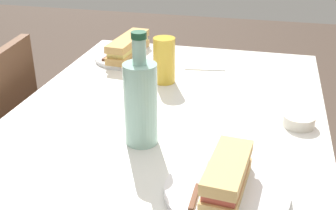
{
  "coord_description": "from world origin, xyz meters",
  "views": [
    {
      "loc": [
        -1.06,
        -0.26,
        1.28
      ],
      "look_at": [
        0.0,
        0.0,
        0.75
      ],
      "focal_mm": 46.15,
      "sensor_mm": 36.0,
      "label": 1
    }
  ],
  "objects": [
    {
      "name": "knife_far",
      "position": [
        -0.35,
        -0.15,
        0.75
      ],
      "size": [
        0.18,
        0.01,
        0.01
      ],
      "color": "silver",
      "rests_on": "plate_far"
    },
    {
      "name": "baguette_sandwich_near",
      "position": [
        0.39,
        0.25,
        0.78
      ],
      "size": [
        0.26,
        0.09,
        0.07
      ],
      "color": "tan",
      "rests_on": "plate_near"
    },
    {
      "name": "plate_near",
      "position": [
        0.39,
        0.25,
        0.74
      ],
      "size": [
        0.25,
        0.25,
        0.01
      ],
      "primitive_type": "cylinder",
      "color": "white",
      "rests_on": "dining_table"
    },
    {
      "name": "knife_near",
      "position": [
        0.39,
        0.31,
        0.75
      ],
      "size": [
        0.18,
        0.04,
        0.01
      ],
      "color": "silver",
      "rests_on": "plate_near"
    },
    {
      "name": "paper_napkin",
      "position": [
        0.41,
        -0.04,
        0.74
      ],
      "size": [
        0.16,
        0.16,
        0.0
      ],
      "primitive_type": "cube",
      "rotation": [
        0.0,
        0.0,
        0.15
      ],
      "color": "white",
      "rests_on": "dining_table"
    },
    {
      "name": "dining_table",
      "position": [
        0.0,
        0.0,
        0.63
      ],
      "size": [
        1.19,
        0.86,
        0.73
      ],
      "color": "silver",
      "rests_on": "ground"
    },
    {
      "name": "olive_bowl",
      "position": [
        -0.0,
        -0.35,
        0.75
      ],
      "size": [
        0.08,
        0.08,
        0.03
      ],
      "primitive_type": "cylinder",
      "color": "silver",
      "rests_on": "dining_table"
    },
    {
      "name": "beer_glass",
      "position": [
        0.21,
        0.06,
        0.81
      ],
      "size": [
        0.07,
        0.07,
        0.15
      ],
      "primitive_type": "cylinder",
      "color": "gold",
      "rests_on": "dining_table"
    },
    {
      "name": "baguette_sandwich_far",
      "position": [
        -0.34,
        -0.2,
        0.78
      ],
      "size": [
        0.19,
        0.09,
        0.07
      ],
      "color": "tan",
      "rests_on": "plate_far"
    },
    {
      "name": "plate_far",
      "position": [
        -0.34,
        -0.2,
        0.74
      ],
      "size": [
        0.25,
        0.25,
        0.01
      ],
      "primitive_type": "cylinder",
      "color": "white",
      "rests_on": "dining_table"
    },
    {
      "name": "water_bottle",
      "position": [
        -0.18,
        0.02,
        0.84
      ],
      "size": [
        0.08,
        0.08,
        0.28
      ],
      "color": "#99C6B7",
      "rests_on": "dining_table"
    }
  ]
}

